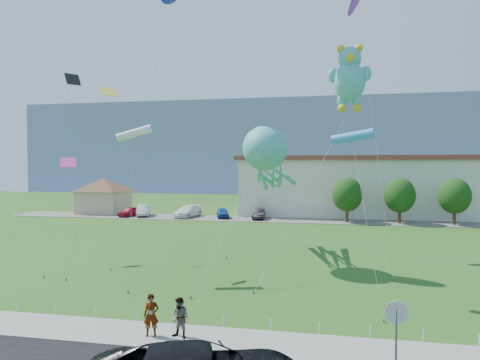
% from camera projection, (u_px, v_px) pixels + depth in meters
% --- Properties ---
extents(ground, '(160.00, 160.00, 0.00)m').
position_uv_depth(ground, '(168.00, 313.00, 20.06)').
color(ground, '#285518').
rests_on(ground, ground).
extents(sidewalk, '(80.00, 2.50, 0.10)m').
position_uv_depth(sidewalk, '(144.00, 334.00, 17.36)').
color(sidewalk, gray).
rests_on(sidewalk, ground).
extents(parking_strip, '(70.00, 6.00, 0.06)m').
position_uv_depth(parking_strip, '(266.00, 219.00, 54.40)').
color(parking_strip, '#59544C').
rests_on(parking_strip, ground).
extents(hill_ridge, '(160.00, 50.00, 25.00)m').
position_uv_depth(hill_ridge, '(300.00, 148.00, 137.36)').
color(hill_ridge, gray).
rests_on(hill_ridge, ground).
extents(pavilion, '(9.20, 9.20, 5.00)m').
position_uv_depth(pavilion, '(104.00, 192.00, 61.80)').
color(pavilion, tan).
rests_on(pavilion, ground).
extents(warehouse, '(61.00, 15.00, 8.20)m').
position_uv_depth(warehouse, '(464.00, 186.00, 58.15)').
color(warehouse, beige).
rests_on(warehouse, ground).
extents(stop_sign, '(0.80, 0.07, 2.50)m').
position_uv_depth(stop_sign, '(396.00, 319.00, 14.06)').
color(stop_sign, slate).
rests_on(stop_sign, ground).
extents(rope_fence, '(26.05, 0.05, 0.50)m').
position_uv_depth(rope_fence, '(158.00, 317.00, 18.78)').
color(rope_fence, white).
rests_on(rope_fence, ground).
extents(tree_near, '(3.60, 3.60, 5.47)m').
position_uv_depth(tree_near, '(347.00, 195.00, 51.40)').
color(tree_near, '#3F2B19').
rests_on(tree_near, ground).
extents(tree_mid, '(3.60, 3.60, 5.47)m').
position_uv_depth(tree_mid, '(400.00, 195.00, 50.26)').
color(tree_mid, '#3F2B19').
rests_on(tree_mid, ground).
extents(tree_far, '(3.60, 3.60, 5.47)m').
position_uv_depth(tree_far, '(454.00, 196.00, 49.12)').
color(tree_far, '#3F2B19').
rests_on(tree_far, ground).
extents(pedestrian_left, '(0.71, 0.58, 1.67)m').
position_uv_depth(pedestrian_left, '(151.00, 315.00, 17.07)').
color(pedestrian_left, gray).
rests_on(pedestrian_left, sidewalk).
extents(pedestrian_right, '(0.92, 0.80, 1.60)m').
position_uv_depth(pedestrian_right, '(180.00, 318.00, 16.86)').
color(pedestrian_right, gray).
rests_on(pedestrian_right, sidewalk).
extents(parked_car_red, '(2.41, 3.97, 1.26)m').
position_uv_depth(parked_car_red, '(130.00, 212.00, 57.35)').
color(parked_car_red, '#A31421').
rests_on(parked_car_red, parking_strip).
extents(parked_car_silver, '(3.06, 4.86, 1.51)m').
position_uv_depth(parked_car_silver, '(143.00, 210.00, 57.82)').
color(parked_car_silver, '#B0AFB7').
rests_on(parked_car_silver, parking_strip).
extents(parked_car_white, '(3.19, 5.57, 1.52)m').
position_uv_depth(parked_car_white, '(188.00, 211.00, 56.55)').
color(parked_car_white, white).
rests_on(parked_car_white, parking_strip).
extents(parked_car_blue, '(2.54, 4.07, 1.29)m').
position_uv_depth(parked_car_blue, '(223.00, 213.00, 55.81)').
color(parked_car_blue, '#1A4093').
rests_on(parked_car_blue, parking_strip).
extents(parked_car_black, '(1.77, 4.18, 1.34)m').
position_uv_depth(parked_car_black, '(259.00, 214.00, 54.57)').
color(parked_car_black, black).
rests_on(parked_car_black, parking_strip).
extents(octopus_kite, '(4.34, 15.64, 9.64)m').
position_uv_depth(octopus_kite, '(267.00, 160.00, 30.76)').
color(octopus_kite, teal).
rests_on(octopus_kite, ground).
extents(teddy_bear_kite, '(7.33, 12.97, 16.29)m').
position_uv_depth(teddy_bear_kite, '(349.00, 77.00, 33.17)').
color(teddy_bear_kite, teal).
rests_on(teddy_bear_kite, ground).
extents(small_kite_pink, '(2.35, 5.98, 7.56)m').
position_uv_depth(small_kite_pink, '(66.00, 172.00, 30.92)').
color(small_kite_pink, '#E933A2').
rests_on(small_kite_pink, ground).
extents(small_kite_white, '(1.63, 4.96, 9.37)m').
position_uv_depth(small_kite_white, '(134.00, 134.00, 26.74)').
color(small_kite_white, white).
rests_on(small_kite_white, ground).
extents(small_kite_purple, '(2.61, 8.82, 20.74)m').
position_uv_depth(small_kite_purple, '(358.00, 2.00, 32.88)').
color(small_kite_purple, '#AA36DA').
rests_on(small_kite_purple, ground).
extents(small_kite_yellow, '(1.60, 4.54, 12.33)m').
position_uv_depth(small_kite_yellow, '(105.00, 111.00, 28.48)').
color(small_kite_yellow, yellow).
rests_on(small_kite_yellow, ground).
extents(small_kite_cyan, '(1.46, 4.72, 8.86)m').
position_uv_depth(small_kite_cyan, '(353.00, 138.00, 22.18)').
color(small_kite_cyan, '#328EE1').
rests_on(small_kite_cyan, ground).
extents(small_kite_black, '(3.01, 6.29, 14.07)m').
position_uv_depth(small_kite_black, '(64.00, 100.00, 32.78)').
color(small_kite_black, black).
rests_on(small_kite_black, ground).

